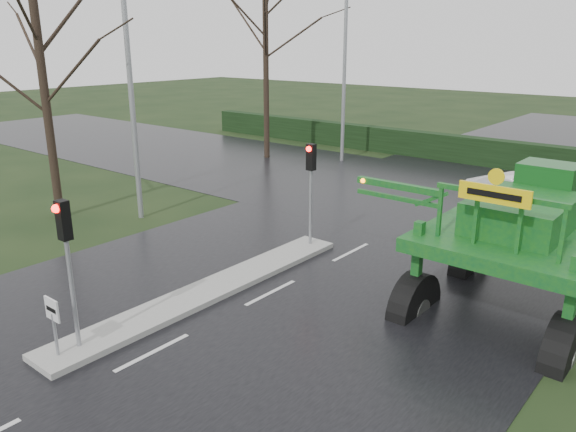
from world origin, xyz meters
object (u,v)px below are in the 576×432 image
Objects in this scene: traffic_signal_near at (66,243)px; white_sedan at (522,215)px; street_light_left_near at (133,60)px; street_light_left_far at (350,53)px; keep_left_sign at (53,318)px; crop_sprayer at (424,220)px; traffic_signal_mid at (311,173)px.

traffic_signal_near is 17.61m from white_sedan.
street_light_left_near is 2.16× the size of white_sedan.
street_light_left_far is (-6.89, 21.01, 3.40)m from traffic_signal_near.
crop_sprayer reaches higher than keep_left_sign.
crop_sprayer is (11.70, -14.15, -3.62)m from street_light_left_far.
street_light_left_far is 1.11× the size of crop_sprayer.
traffic_signal_near reaches higher than keep_left_sign.
crop_sprayer is at bearing -0.74° from street_light_left_near.
keep_left_sign is 8.88m from crop_sprayer.
crop_sprayer is 1.94× the size of white_sedan.
street_light_left_near is (-6.89, 7.01, 3.40)m from traffic_signal_near.
traffic_signal_mid is at bearing -61.14° from street_light_left_far.
crop_sprayer is at bearing -159.13° from white_sedan.
white_sedan is at bearing -20.26° from street_light_left_far.
street_light_left_far reaches higher than keep_left_sign.
street_light_left_far reaches higher than traffic_signal_near.
traffic_signal_near is at bearing -45.47° from street_light_left_near.
traffic_signal_near is at bearing -90.00° from traffic_signal_mid.
crop_sprayer is 10.32m from white_sedan.
keep_left_sign is at bearing -90.00° from traffic_signal_near.
traffic_signal_mid is 0.35× the size of street_light_left_far.
crop_sprayer reaches higher than traffic_signal_near.
street_light_left_near is at bearing 179.54° from crop_sprayer.
street_light_left_far is 2.16× the size of white_sedan.
keep_left_sign is 17.93m from white_sedan.
street_light_left_near is 14.00m from street_light_left_far.
traffic_signal_mid is at bearing 12.21° from street_light_left_near.
traffic_signal_mid reaches higher than white_sedan.
keep_left_sign is at bearing -175.97° from white_sedan.
street_light_left_far is at bearing 107.78° from keep_left_sign.
street_light_left_far is at bearing 129.86° from crop_sprayer.
traffic_signal_mid is (0.00, 8.50, 0.00)m from traffic_signal_near.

